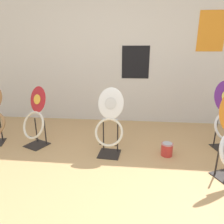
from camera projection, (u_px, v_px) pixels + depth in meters
name	position (u px, v px, depth m)	size (l,w,h in m)	color
ground_plane	(100.00, 211.00, 1.74)	(14.00, 14.00, 0.00)	tan
wall_back	(120.00, 52.00, 3.62)	(8.00, 0.07, 2.60)	silver
toilet_seat_display_crimson_swirl	(35.00, 119.00, 2.84)	(0.45, 0.41, 0.86)	black
toilet_seat_display_white_plain	(110.00, 122.00, 2.59)	(0.39, 0.35, 0.88)	black
paint_can	(167.00, 149.00, 2.64)	(0.16, 0.16, 0.18)	red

